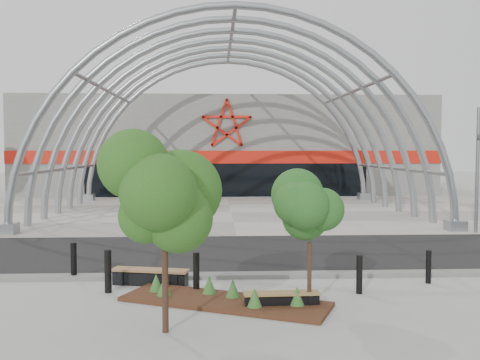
{
  "coord_description": "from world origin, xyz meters",
  "views": [
    {
      "loc": [
        -0.92,
        -15.62,
        3.75
      ],
      "look_at": [
        0.0,
        4.0,
        2.6
      ],
      "focal_mm": 40.0,
      "sensor_mm": 36.0,
      "label": 1
    }
  ],
  "objects": [
    {
      "name": "bollard_2",
      "position": [
        -1.42,
        -1.8,
        0.52
      ],
      "size": [
        0.17,
        0.17,
        1.05
      ],
      "primitive_type": "cylinder",
      "color": "black",
      "rests_on": "ground"
    },
    {
      "name": "bollard_1",
      "position": [
        -3.71,
        -1.73,
        0.56
      ],
      "size": [
        0.18,
        0.18,
        1.13
      ],
      "primitive_type": "cylinder",
      "color": "black",
      "rests_on": "ground"
    },
    {
      "name": "planting_bed",
      "position": [
        -0.75,
        -2.81,
        0.13
      ],
      "size": [
        5.27,
        3.48,
        0.54
      ],
      "color": "#371912",
      "rests_on": "ground"
    },
    {
      "name": "road",
      "position": [
        0.0,
        3.5,
        0.01
      ],
      "size": [
        140.0,
        7.0,
        0.02
      ],
      "primitive_type": "cube",
      "color": "black",
      "rests_on": "ground"
    },
    {
      "name": "bollard_4",
      "position": [
        5.02,
        -1.16,
        0.46
      ],
      "size": [
        0.15,
        0.15,
        0.93
      ],
      "primitive_type": "cylinder",
      "color": "black",
      "rests_on": "ground"
    },
    {
      "name": "bollard_0",
      "position": [
        -4.99,
        -0.2,
        0.53
      ],
      "size": [
        0.17,
        0.17,
        1.05
      ],
      "primitive_type": "cylinder",
      "color": "black",
      "rests_on": "ground"
    },
    {
      "name": "vault_canopy",
      "position": [
        0.0,
        15.5,
        0.02
      ],
      "size": [
        20.8,
        15.8,
        20.36
      ],
      "color": "gray",
      "rests_on": "ground"
    },
    {
      "name": "bench_0",
      "position": [
        -2.71,
        -1.0,
        0.22
      ],
      "size": [
        2.17,
        0.92,
        0.44
      ],
      "color": "black",
      "rests_on": "ground"
    },
    {
      "name": "forecourt",
      "position": [
        0.0,
        15.5,
        0.02
      ],
      "size": [
        60.0,
        17.0,
        0.04
      ],
      "primitive_type": "cube",
      "color": "gray",
      "rests_on": "ground"
    },
    {
      "name": "street_tree_0",
      "position": [
        -1.94,
        -4.84,
        2.93
      ],
      "size": [
        1.79,
        1.79,
        4.08
      ],
      "color": "black",
      "rests_on": "ground"
    },
    {
      "name": "street_tree_1",
      "position": [
        1.3,
        -3.25,
        2.17
      ],
      "size": [
        1.28,
        1.28,
        3.02
      ],
      "color": "black",
      "rests_on": "ground"
    },
    {
      "name": "arena_building",
      "position": [
        0.0,
        33.45,
        3.99
      ],
      "size": [
        34.0,
        15.24,
        8.0
      ],
      "color": "slate",
      "rests_on": "ground"
    },
    {
      "name": "kerb",
      "position": [
        0.0,
        -0.25,
        0.06
      ],
      "size": [
        60.0,
        0.5,
        0.12
      ],
      "primitive_type": "cube",
      "color": "#63635E",
      "rests_on": "ground"
    },
    {
      "name": "signal_pole",
      "position": [
        10.64,
        7.37,
        2.9
      ],
      "size": [
        0.37,
        0.78,
        5.56
      ],
      "color": "slate",
      "rests_on": "ground"
    },
    {
      "name": "ground",
      "position": [
        0.0,
        0.0,
        0.0
      ],
      "size": [
        140.0,
        140.0,
        0.0
      ],
      "primitive_type": "plane",
      "color": "#9D9D98",
      "rests_on": "ground"
    },
    {
      "name": "bollard_3",
      "position": [
        2.81,
        -2.12,
        0.5
      ],
      "size": [
        0.16,
        0.16,
        1.0
      ],
      "primitive_type": "cylinder",
      "color": "black",
      "rests_on": "ground"
    },
    {
      "name": "bench_1",
      "position": [
        0.64,
        -3.27,
        0.18
      ],
      "size": [
        1.81,
        0.45,
        0.38
      ],
      "color": "black",
      "rests_on": "ground"
    }
  ]
}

